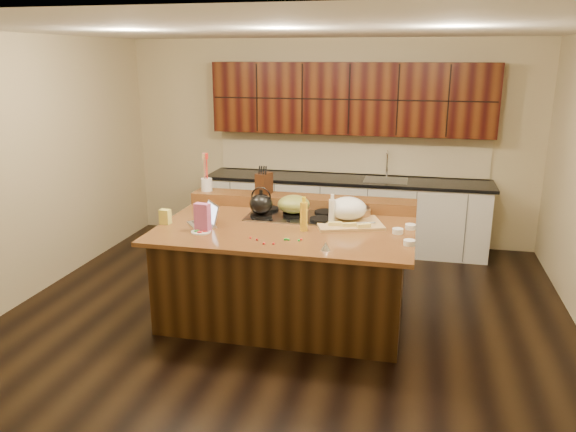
# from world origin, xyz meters

# --- Properties ---
(room) EXTENTS (5.52, 5.02, 2.72)m
(room) POSITION_xyz_m (0.00, 0.00, 1.35)
(room) COLOR black
(room) RESTS_ON ground
(island) EXTENTS (2.40, 1.60, 0.92)m
(island) POSITION_xyz_m (0.00, 0.00, 0.46)
(island) COLOR black
(island) RESTS_ON ground
(back_ledge) EXTENTS (2.40, 0.30, 0.12)m
(back_ledge) POSITION_xyz_m (0.00, 0.70, 0.98)
(back_ledge) COLOR black
(back_ledge) RESTS_ON island
(cooktop) EXTENTS (0.92, 0.52, 0.05)m
(cooktop) POSITION_xyz_m (0.00, 0.30, 0.94)
(cooktop) COLOR gray
(cooktop) RESTS_ON island
(back_counter) EXTENTS (3.70, 0.66, 2.40)m
(back_counter) POSITION_xyz_m (0.30, 2.23, 0.98)
(back_counter) COLOR silver
(back_counter) RESTS_ON ground
(kettle) EXTENTS (0.27, 0.27, 0.21)m
(kettle) POSITION_xyz_m (-0.30, 0.17, 1.07)
(kettle) COLOR black
(kettle) RESTS_ON cooktop
(green_bowl) EXTENTS (0.39, 0.39, 0.18)m
(green_bowl) POSITION_xyz_m (0.00, 0.30, 1.05)
(green_bowl) COLOR olive
(green_bowl) RESTS_ON cooktop
(laptop) EXTENTS (0.37, 0.38, 0.21)m
(laptop) POSITION_xyz_m (-0.76, -0.15, 0.98)
(laptop) COLOR #B7B7BC
(laptop) RESTS_ON island
(oil_bottle) EXTENTS (0.07, 0.07, 0.27)m
(oil_bottle) POSITION_xyz_m (0.19, -0.12, 1.06)
(oil_bottle) COLOR gold
(oil_bottle) RESTS_ON island
(vinegar_bottle) EXTENTS (0.08, 0.08, 0.25)m
(vinegar_bottle) POSITION_xyz_m (0.41, 0.12, 1.04)
(vinegar_bottle) COLOR silver
(vinegar_bottle) RESTS_ON island
(wooden_tray) EXTENTS (0.72, 0.62, 0.25)m
(wooden_tray) POSITION_xyz_m (0.56, 0.22, 1.03)
(wooden_tray) COLOR tan
(wooden_tray) RESTS_ON island
(ramekin_a) EXTENTS (0.13, 0.13, 0.04)m
(ramekin_a) POSITION_xyz_m (1.15, -0.32, 0.94)
(ramekin_a) COLOR white
(ramekin_a) RESTS_ON island
(ramekin_b) EXTENTS (0.12, 0.12, 0.04)m
(ramekin_b) POSITION_xyz_m (1.04, -0.01, 0.94)
(ramekin_b) COLOR white
(ramekin_b) RESTS_ON island
(ramekin_c) EXTENTS (0.11, 0.11, 0.04)m
(ramekin_c) POSITION_xyz_m (1.15, 0.15, 0.94)
(ramekin_c) COLOR white
(ramekin_c) RESTS_ON island
(strainer_bowl) EXTENTS (0.31, 0.31, 0.09)m
(strainer_bowl) POSITION_xyz_m (0.63, 0.43, 0.97)
(strainer_bowl) COLOR #996B3F
(strainer_bowl) RESTS_ON island
(kitchen_timer) EXTENTS (0.09, 0.09, 0.07)m
(kitchen_timer) POSITION_xyz_m (0.47, -0.61, 0.96)
(kitchen_timer) COLOR silver
(kitchen_timer) RESTS_ON island
(pink_bag) EXTENTS (0.15, 0.10, 0.26)m
(pink_bag) POSITION_xyz_m (-0.71, -0.35, 1.05)
(pink_bag) COLOR #BA5793
(pink_bag) RESTS_ON island
(candy_plate) EXTENTS (0.21, 0.21, 0.01)m
(candy_plate) POSITION_xyz_m (-0.72, -0.39, 0.93)
(candy_plate) COLOR white
(candy_plate) RESTS_ON island
(package_box) EXTENTS (0.11, 0.08, 0.14)m
(package_box) POSITION_xyz_m (-1.15, -0.21, 0.99)
(package_box) COLOR #E6D751
(package_box) RESTS_ON island
(utensil_crock) EXTENTS (0.12, 0.12, 0.14)m
(utensil_crock) POSITION_xyz_m (-1.07, 0.70, 1.11)
(utensil_crock) COLOR white
(utensil_crock) RESTS_ON back_ledge
(knife_block) EXTENTS (0.17, 0.21, 0.23)m
(knife_block) POSITION_xyz_m (-0.41, 0.70, 1.15)
(knife_block) COLOR black
(knife_block) RESTS_ON back_ledge
(gumdrop_0) EXTENTS (0.02, 0.02, 0.02)m
(gumdrop_0) POSITION_xyz_m (0.02, -0.57, 0.93)
(gumdrop_0) COLOR red
(gumdrop_0) RESTS_ON island
(gumdrop_1) EXTENTS (0.02, 0.02, 0.02)m
(gumdrop_1) POSITION_xyz_m (0.09, -0.43, 0.93)
(gumdrop_1) COLOR #198C26
(gumdrop_1) RESTS_ON island
(gumdrop_2) EXTENTS (0.02, 0.02, 0.02)m
(gumdrop_2) POSITION_xyz_m (-0.06, -0.59, 0.93)
(gumdrop_2) COLOR red
(gumdrop_2) RESTS_ON island
(gumdrop_3) EXTENTS (0.02, 0.02, 0.02)m
(gumdrop_3) POSITION_xyz_m (0.09, -0.44, 0.93)
(gumdrop_3) COLOR #198C26
(gumdrop_3) RESTS_ON island
(gumdrop_4) EXTENTS (0.02, 0.02, 0.02)m
(gumdrop_4) POSITION_xyz_m (-0.15, -0.50, 0.93)
(gumdrop_4) COLOR red
(gumdrop_4) RESTS_ON island
(gumdrop_5) EXTENTS (0.02, 0.02, 0.02)m
(gumdrop_5) POSITION_xyz_m (0.12, -0.44, 0.93)
(gumdrop_5) COLOR #198C26
(gumdrop_5) RESTS_ON island
(gumdrop_6) EXTENTS (0.02, 0.02, 0.02)m
(gumdrop_6) POSITION_xyz_m (-0.22, -0.47, 0.93)
(gumdrop_6) COLOR red
(gumdrop_6) RESTS_ON island
(gumdrop_7) EXTENTS (0.02, 0.02, 0.02)m
(gumdrop_7) POSITION_xyz_m (0.21, -0.44, 0.93)
(gumdrop_7) COLOR #198C26
(gumdrop_7) RESTS_ON island
(gumdrop_8) EXTENTS (0.02, 0.02, 0.02)m
(gumdrop_8) POSITION_xyz_m (0.23, -0.41, 0.93)
(gumdrop_8) COLOR red
(gumdrop_8) RESTS_ON island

